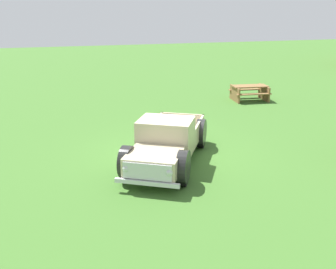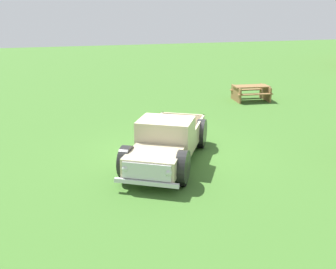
{
  "view_description": "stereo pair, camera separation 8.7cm",
  "coord_description": "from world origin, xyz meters",
  "views": [
    {
      "loc": [
        11.96,
        -3.87,
        4.67
      ],
      "look_at": [
        0.64,
        -0.39,
        0.9
      ],
      "focal_mm": 42.97,
      "sensor_mm": 36.0,
      "label": 1
    },
    {
      "loc": [
        11.99,
        -3.78,
        4.67
      ],
      "look_at": [
        0.64,
        -0.39,
        0.9
      ],
      "focal_mm": 42.97,
      "sensor_mm": 36.0,
      "label": 2
    }
  ],
  "objects": [
    {
      "name": "pickup_truck_foreground",
      "position": [
        0.94,
        -0.57,
        0.7
      ],
      "size": [
        4.98,
        3.85,
        1.46
      ],
      "color": "#C6B793",
      "rests_on": "ground_plane"
    },
    {
      "name": "ground_plane",
      "position": [
        0.0,
        0.0,
        0.0
      ],
      "size": [
        80.0,
        80.0,
        0.0
      ],
      "primitive_type": "plane",
      "color": "#3D6B28"
    },
    {
      "name": "picnic_table",
      "position": [
        -6.48,
        6.23,
        0.49
      ],
      "size": [
        1.69,
        1.96,
        0.78
      ],
      "color": "olive",
      "rests_on": "ground_plane"
    }
  ]
}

